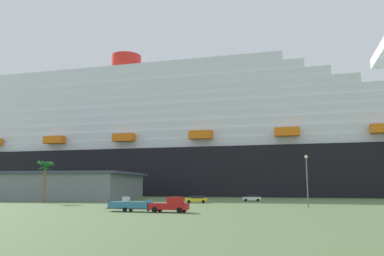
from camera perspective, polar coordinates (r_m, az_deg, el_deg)
The scene contains 9 objects.
ground_plane at distance 109.00m, azimuth -0.19°, elevation -10.45°, with size 600.00×600.00×0.00m, color #567042.
cruise_ship at distance 151.85m, azimuth 1.81°, elevation -2.35°, with size 294.26×56.52×68.71m.
terminal_building at distance 122.10m, azimuth -24.01°, elevation -7.77°, with size 68.03×29.71×7.38m.
pickup_truck at distance 57.00m, azimuth -3.18°, elevation -11.22°, with size 5.79×2.78×2.20m.
small_boat_on_trailer at distance 59.22m, azimuth -8.47°, elevation -11.12°, with size 8.81×2.73×2.15m.
palm_tree at distance 93.27m, azimuth -20.71°, elevation -5.56°, with size 3.85×3.79×9.36m.
street_lamp at distance 71.63m, azimuth 16.50°, elevation -6.48°, with size 0.56×0.56×9.13m.
parked_car_white_van at distance 97.86m, azimuth 8.76°, elevation -10.09°, with size 4.63×2.43×1.58m.
parked_car_yellow_taxi at distance 87.45m, azimuth 0.67°, elevation -10.39°, with size 5.00×2.65×1.58m.
Camera 1 is at (20.35, -77.01, 3.83)m, focal length 36.35 mm.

